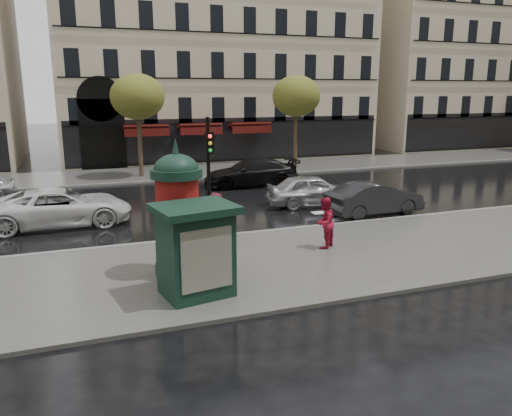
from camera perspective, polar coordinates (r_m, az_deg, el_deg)
name	(u,v)px	position (r m, az deg, el deg)	size (l,w,h in m)	color
ground	(272,259)	(16.97, 1.87, -5.89)	(160.00, 160.00, 0.00)	black
near_sidewalk	(278,262)	(16.51, 2.52, -6.22)	(90.00, 7.00, 0.12)	#474744
far_sidewalk	(169,173)	(34.83, -9.88, 3.97)	(90.00, 6.00, 0.12)	#474744
near_kerb	(244,234)	(19.63, -1.40, -3.00)	(90.00, 0.25, 0.14)	slate
far_kerb	(178,180)	(31.92, -8.90, 3.18)	(90.00, 0.25, 0.14)	slate
zebra_crossing	(308,194)	(27.81, 5.98, 1.65)	(3.60, 11.75, 0.01)	silver
bldg_far_corner	(209,24)	(46.80, -5.35, 20.25)	(26.00, 14.00, 22.90)	#B7A88C
bldg_far_right	(464,35)	(60.39, 22.72, 17.74)	(24.00, 14.00, 22.90)	#B7A88C
tree_far_left	(137,97)	(33.11, -13.40, 12.22)	(3.40, 3.40, 6.64)	#38281C
tree_far_right	(296,96)	(36.13, 4.61, 12.59)	(3.40, 3.40, 6.64)	#38281C
woman_umbrella	(191,224)	(14.93, -7.49, -1.88)	(1.24, 1.24, 2.39)	#BFB59D
woman_red	(324,223)	(17.73, 7.82, -1.69)	(0.88, 0.69, 1.82)	#A4142C
man_burgundy	(216,217)	(18.47, -4.57, -1.00)	(0.89, 0.58, 1.82)	#541020
morris_column	(178,210)	(15.07, -8.94, -0.21)	(1.53, 1.53, 4.12)	black
traffic_light	(209,167)	(18.29, -5.40, 4.72)	(0.29, 0.42, 4.53)	black
newsstand	(196,249)	(13.56, -6.92, -4.67)	(2.35, 2.09, 2.51)	black
car_silver	(313,190)	(24.76, 6.51, 2.03)	(1.85, 4.59, 1.56)	silver
car_darkgrey	(374,198)	(23.41, 13.37, 1.06)	(1.62, 4.64, 1.53)	#232326
car_white	(61,207)	(22.47, -21.44, 0.09)	(2.67, 5.78, 1.61)	white
car_black	(251,173)	(29.78, -0.58, 4.07)	(2.27, 5.58, 1.62)	black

